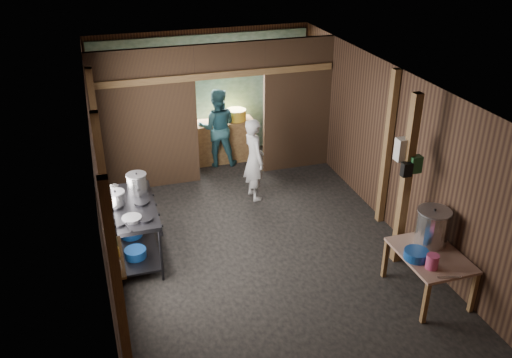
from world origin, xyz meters
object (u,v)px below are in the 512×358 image
object	(u,v)px
pink_bucket	(432,262)
cook	(254,159)
yellow_tub	(236,115)
stove_pot_large	(137,184)
gas_range	(132,232)
prep_table	(428,274)
stock_pot	(432,227)

from	to	relation	value
pink_bucket	cook	bearing A→B (deg)	109.23
pink_bucket	yellow_tub	xyz separation A→B (m)	(-1.10, 5.34, 0.22)
pink_bucket	stove_pot_large	bearing A→B (deg)	141.23
gas_range	yellow_tub	xyz separation A→B (m)	(2.44, 3.03, 0.51)
stove_pot_large	cook	size ratio (longest dim) A/B	0.21
gas_range	stove_pot_large	world-z (taller)	stove_pot_large
yellow_tub	cook	xyz separation A→B (m)	(-0.16, -1.74, -0.21)
prep_table	stove_pot_large	world-z (taller)	stove_pot_large
prep_table	gas_range	bearing A→B (deg)	151.17
stove_pot_large	pink_bucket	distance (m)	4.33
pink_bucket	stock_pot	bearing A→B (deg)	58.69
prep_table	cook	distance (m)	3.65
stove_pot_large	pink_bucket	world-z (taller)	stove_pot_large
gas_range	prep_table	bearing A→B (deg)	-28.83
pink_bucket	cook	world-z (taller)	cook
pink_bucket	cook	xyz separation A→B (m)	(-1.25, 3.60, 0.01)
prep_table	cook	bearing A→B (deg)	113.24
prep_table	stove_pot_large	distance (m)	4.35
stove_pot_large	prep_table	bearing A→B (deg)	-34.52
stock_pot	pink_bucket	size ratio (longest dim) A/B	2.74
stove_pot_large	gas_range	bearing A→B (deg)	-113.41
cook	yellow_tub	bearing A→B (deg)	-12.14
gas_range	stove_pot_large	size ratio (longest dim) A/B	4.83
stove_pot_large	stock_pot	xyz separation A→B (m)	(3.67, -2.19, -0.15)
stock_pot	cook	xyz separation A→B (m)	(-1.56, 3.09, -0.13)
stove_pot_large	pink_bucket	xyz separation A→B (m)	(3.37, -2.70, -0.29)
pink_bucket	yellow_tub	size ratio (longest dim) A/B	0.48
stove_pot_large	yellow_tub	size ratio (longest dim) A/B	0.79
stove_pot_large	yellow_tub	distance (m)	3.48
gas_range	yellow_tub	bearing A→B (deg)	51.14
stock_pot	cook	bearing A→B (deg)	116.86
stove_pot_large	stock_pot	bearing A→B (deg)	-30.85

